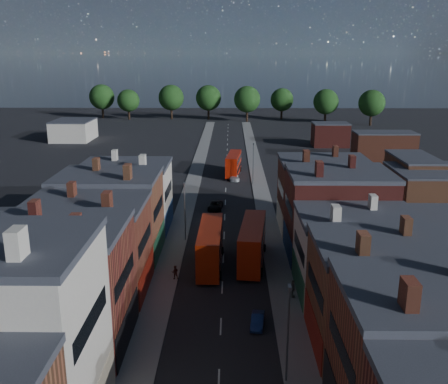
{
  "coord_description": "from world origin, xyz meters",
  "views": [
    {
      "loc": [
        0.84,
        -33.21,
        24.46
      ],
      "look_at": [
        0.0,
        31.01,
        6.57
      ],
      "focal_mm": 40.0,
      "sensor_mm": 36.0,
      "label": 1
    }
  ],
  "objects_px": {
    "car_1": "(257,321)",
    "car_3": "(234,177)",
    "bus_1": "(252,242)",
    "car_2": "(215,205)",
    "bus_2": "(234,164)",
    "ped_3": "(293,289)",
    "bus_0": "(210,246)",
    "ped_1": "(175,272)"
  },
  "relations": [
    {
      "from": "bus_1",
      "to": "car_2",
      "type": "height_order",
      "value": "bus_1"
    },
    {
      "from": "bus_2",
      "to": "car_3",
      "type": "height_order",
      "value": "bus_2"
    },
    {
      "from": "bus_1",
      "to": "car_2",
      "type": "xyz_separation_m",
      "value": [
        -5.06,
        21.48,
        -2.02
      ]
    },
    {
      "from": "ped_3",
      "to": "bus_0",
      "type": "bearing_deg",
      "value": 52.48
    },
    {
      "from": "car_1",
      "to": "ped_1",
      "type": "height_order",
      "value": "ped_1"
    },
    {
      "from": "car_2",
      "to": "ped_3",
      "type": "xyz_separation_m",
      "value": [
        8.89,
        -30.41,
        0.43
      ]
    },
    {
      "from": "bus_1",
      "to": "ped_3",
      "type": "distance_m",
      "value": 9.85
    },
    {
      "from": "ped_1",
      "to": "car_3",
      "type": "bearing_deg",
      "value": -106.22
    },
    {
      "from": "bus_1",
      "to": "ped_3",
      "type": "bearing_deg",
      "value": -60.31
    },
    {
      "from": "ped_1",
      "to": "ped_3",
      "type": "bearing_deg",
      "value": 153.87
    },
    {
      "from": "bus_1",
      "to": "ped_3",
      "type": "xyz_separation_m",
      "value": [
        3.83,
        -8.93,
        -1.59
      ]
    },
    {
      "from": "car_1",
      "to": "ped_3",
      "type": "height_order",
      "value": "ped_3"
    },
    {
      "from": "car_2",
      "to": "car_3",
      "type": "relative_size",
      "value": 1.0
    },
    {
      "from": "bus_1",
      "to": "bus_2",
      "type": "xyz_separation_m",
      "value": [
        -2.0,
        45.29,
        -0.26
      ]
    },
    {
      "from": "bus_0",
      "to": "ped_3",
      "type": "bearing_deg",
      "value": -40.66
    },
    {
      "from": "bus_1",
      "to": "car_3",
      "type": "distance_m",
      "value": 41.14
    },
    {
      "from": "bus_1",
      "to": "car_1",
      "type": "relative_size",
      "value": 3.53
    },
    {
      "from": "bus_1",
      "to": "bus_2",
      "type": "relative_size",
      "value": 1.11
    },
    {
      "from": "car_2",
      "to": "ped_1",
      "type": "xyz_separation_m",
      "value": [
        -3.74,
        -26.21,
        0.26
      ]
    },
    {
      "from": "bus_2",
      "to": "ped_3",
      "type": "bearing_deg",
      "value": -77.8
    },
    {
      "from": "bus_0",
      "to": "bus_2",
      "type": "bearing_deg",
      "value": 87.3
    },
    {
      "from": "car_3",
      "to": "ped_3",
      "type": "height_order",
      "value": "ped_3"
    },
    {
      "from": "bus_0",
      "to": "car_1",
      "type": "bearing_deg",
      "value": -68.83
    },
    {
      "from": "car_1",
      "to": "ped_1",
      "type": "relative_size",
      "value": 2.09
    },
    {
      "from": "car_1",
      "to": "bus_2",
      "type": "bearing_deg",
      "value": 98.66
    },
    {
      "from": "car_1",
      "to": "ped_1",
      "type": "distance_m",
      "value": 13.05
    },
    {
      "from": "car_2",
      "to": "ped_1",
      "type": "bearing_deg",
      "value": -92.16
    },
    {
      "from": "bus_2",
      "to": "car_1",
      "type": "height_order",
      "value": "bus_2"
    },
    {
      "from": "car_3",
      "to": "bus_0",
      "type": "bearing_deg",
      "value": -99.94
    },
    {
      "from": "car_3",
      "to": "ped_1",
      "type": "xyz_separation_m",
      "value": [
        -6.84,
        -45.78,
        0.23
      ]
    },
    {
      "from": "bus_0",
      "to": "car_3",
      "type": "relative_size",
      "value": 2.43
    },
    {
      "from": "car_1",
      "to": "car_2",
      "type": "height_order",
      "value": "car_2"
    },
    {
      "from": "bus_2",
      "to": "ped_1",
      "type": "height_order",
      "value": "bus_2"
    },
    {
      "from": "car_2",
      "to": "bus_0",
      "type": "bearing_deg",
      "value": -83.89
    },
    {
      "from": "bus_0",
      "to": "ped_1",
      "type": "height_order",
      "value": "bus_0"
    },
    {
      "from": "bus_0",
      "to": "car_2",
      "type": "xyz_separation_m",
      "value": [
        -0.06,
        22.56,
        -1.98
      ]
    },
    {
      "from": "car_1",
      "to": "ped_1",
      "type": "bearing_deg",
      "value": 138.72
    },
    {
      "from": "bus_1",
      "to": "car_2",
      "type": "relative_size",
      "value": 2.51
    },
    {
      "from": "bus_0",
      "to": "ped_1",
      "type": "bearing_deg",
      "value": -135.13
    },
    {
      "from": "bus_0",
      "to": "car_1",
      "type": "relative_size",
      "value": 3.42
    },
    {
      "from": "car_1",
      "to": "car_3",
      "type": "xyz_separation_m",
      "value": [
        -1.87,
        55.48,
        0.13
      ]
    },
    {
      "from": "bus_1",
      "to": "ped_1",
      "type": "xyz_separation_m",
      "value": [
        -8.8,
        -4.73,
        -1.75
      ]
    }
  ]
}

